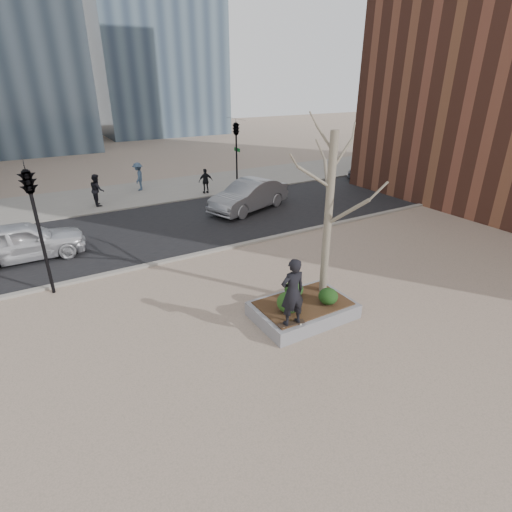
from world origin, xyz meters
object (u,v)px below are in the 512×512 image
planter (303,310)px  skateboarder (293,292)px  police_car (23,241)px  skateboard (291,324)px

planter → skateboarder: size_ratio=1.52×
planter → police_car: 11.63m
planter → skateboard: (-0.99, -0.77, 0.26)m
skateboarder → police_car: skateboarder is taller
skateboard → skateboarder: 1.02m
skateboard → police_car: size_ratio=0.17×
planter → police_car: bearing=127.8°
skateboard → police_car: bearing=132.3°
planter → skateboarder: (-0.99, -0.77, 1.28)m
skateboard → skateboarder: size_ratio=0.40×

